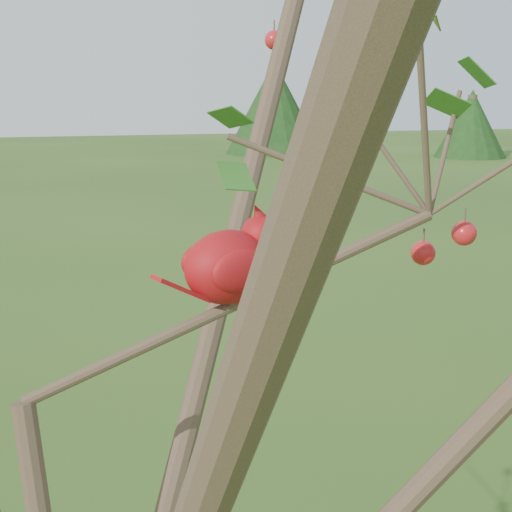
{
  "coord_description": "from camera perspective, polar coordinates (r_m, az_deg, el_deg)",
  "views": [
    {
      "loc": [
        -0.03,
        -0.99,
        2.39
      ],
      "look_at": [
        0.29,
        0.09,
        2.14
      ],
      "focal_mm": 55.0,
      "sensor_mm": 36.0,
      "label": 1
    }
  ],
  "objects": [
    {
      "name": "crabapple_tree",
      "position": [
        1.0,
        -12.83,
        -3.48
      ],
      "size": [
        2.35,
        2.05,
        2.95
      ],
      "color": "#402E22",
      "rests_on": "ground"
    },
    {
      "name": "cardinal",
      "position": [
        1.13,
        -1.76,
        -0.47
      ],
      "size": [
        0.22,
        0.14,
        0.16
      ],
      "rotation": [
        0.0,
        0.0,
        0.33
      ],
      "color": "#B3130F",
      "rests_on": "ground"
    },
    {
      "name": "distant_trees",
      "position": [
        25.44,
        -14.15,
        9.61
      ],
      "size": [
        38.09,
        11.89,
        3.36
      ],
      "color": "#402E22",
      "rests_on": "ground"
    }
  ]
}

